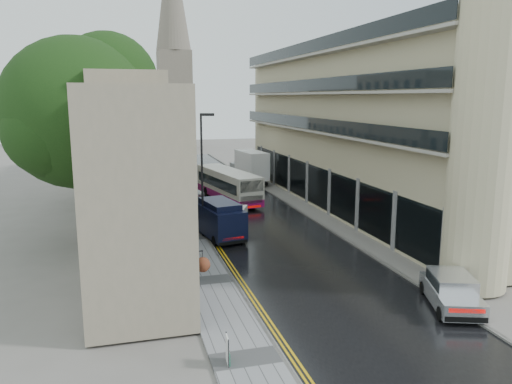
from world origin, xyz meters
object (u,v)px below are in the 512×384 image
cream_bus (229,192)px  tree_near (79,139)px  navy_van (215,226)px  pedestrian (179,232)px  estate_sign (227,350)px  tree_far (94,136)px  white_lorry (247,170)px  white_van (217,225)px  lamp_post_far (169,153)px  silver_hatchback (442,303)px  lamp_post_near (202,176)px

cream_bus → tree_near: bearing=-155.2°
tree_near → navy_van: 10.30m
navy_van → pedestrian: bearing=152.3°
cream_bus → estate_sign: 26.45m
tree_far → white_lorry: bearing=17.0°
tree_far → white_van: 17.08m
white_lorry → lamp_post_far: (-8.50, -2.91, 2.41)m
tree_far → cream_bus: bearing=-22.9°
navy_van → lamp_post_far: bearing=83.7°
silver_hatchback → navy_van: navy_van is taller
tree_far → navy_van: bearing=-63.4°
white_van → lamp_post_near: bearing=-172.8°
tree_near → cream_bus: bearing=35.3°
white_lorry → estate_sign: 36.56m
cream_bus → pedestrian: cream_bus is taller
white_van → estate_sign: 16.97m
white_lorry → pedestrian: 21.98m
pedestrian → estate_sign: 15.49m
white_lorry → lamp_post_near: bearing=-119.9°
navy_van → pedestrian: (-2.24, 0.71, -0.48)m
cream_bus → white_lorry: size_ratio=1.47×
navy_van → lamp_post_near: lamp_post_near is taller
white_lorry → lamp_post_near: (-7.75, -18.22, 2.42)m
white_van → estate_sign: white_van is taller
white_lorry → lamp_post_far: size_ratio=0.85×
silver_hatchback → estate_sign: (-9.77, -1.20, -0.19)m
navy_van → white_van: bearing=64.6°
lamp_post_near → tree_near: bearing=-166.2°
white_van → navy_van: 2.08m
white_van → lamp_post_far: bearing=120.7°
tree_far → lamp_post_far: size_ratio=1.49×
estate_sign → lamp_post_far: bearing=92.0°
tree_far → navy_van: tree_far is taller
tree_far → navy_van: size_ratio=2.34×
estate_sign → lamp_post_near: bearing=87.6°
cream_bus → white_van: (-2.87, -9.08, -0.57)m
white_lorry → lamp_post_far: 9.31m
tree_far → pedestrian: size_ratio=8.05×
tree_near → silver_hatchback: 23.46m
tree_far → white_lorry: tree_far is taller
lamp_post_near → lamp_post_far: (-0.76, 15.32, -0.01)m
tree_near → lamp_post_near: tree_near is taller
navy_van → lamp_post_far: 17.84m
cream_bus → white_lorry: 10.23m
white_van → tree_near: bearing=-161.0°
lamp_post_near → estate_sign: 17.52m
silver_hatchback → pedestrian: (-9.68, 14.29, 0.07)m
navy_van → lamp_post_near: (-0.40, 2.24, 2.95)m
pedestrian → cream_bus: bearing=-141.0°
tree_far → estate_sign: size_ratio=12.15×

